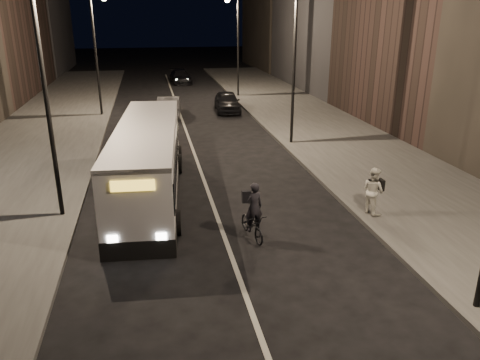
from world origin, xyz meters
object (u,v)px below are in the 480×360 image
cyclist_on_bicycle (253,220)px  car_near (227,102)px  streetlight_left_far (98,39)px  streetlight_right_mid (290,48)px  car_far (181,77)px  streetlight_right_far (235,34)px  car_mid (169,106)px  pedestrian_woman (373,191)px  streetlight_left_near (51,70)px  city_bus (148,158)px

cyclist_on_bicycle → car_near: size_ratio=0.46×
streetlight_left_far → streetlight_right_mid: bearing=-43.2°
cyclist_on_bicycle → car_far: cyclist_on_bicycle is taller
streetlight_right_far → car_near: bearing=-106.0°
streetlight_left_far → car_mid: 6.55m
car_mid → car_near: bearing=-163.0°
pedestrian_woman → car_near: size_ratio=0.40×
streetlight_left_near → city_bus: (2.94, 1.70, -3.77)m
car_mid → cyclist_on_bicycle: bearing=99.8°
streetlight_left_near → car_mid: (4.53, 17.02, -4.63)m
pedestrian_woman → car_mid: size_ratio=0.39×
streetlight_right_mid → cyclist_on_bicycle: 12.69m
streetlight_right_far → car_near: streetlight_right_far is taller
streetlight_right_far → city_bus: 23.90m
city_bus → car_far: city_bus is taller
car_mid → streetlight_left_far: bearing=-7.3°
streetlight_left_far → city_bus: 16.99m
streetlight_right_far → cyclist_on_bicycle: size_ratio=3.99×
pedestrian_woman → cyclist_on_bicycle: bearing=84.0°
pedestrian_woman → car_far: size_ratio=0.38×
pedestrian_woman → streetlight_left_near: bearing=62.8°
cyclist_on_bicycle → car_far: bearing=79.2°
city_bus → cyclist_on_bicycle: 5.77m
streetlight_right_mid → streetlight_right_far: same height
streetlight_right_mid → pedestrian_woman: 10.98m
car_mid → streetlight_right_far: bearing=-126.4°
streetlight_right_mid → car_near: 11.12m
cyclist_on_bicycle → streetlight_left_far: bearing=96.3°
streetlight_left_far → car_mid: size_ratio=1.82×
streetlight_right_far → pedestrian_woman: (0.27, -26.09, -4.32)m
streetlight_right_mid → car_near: streetlight_right_mid is taller
car_near → city_bus: bearing=-106.5°
car_mid → streetlight_right_mid: bearing=129.1°
streetlight_left_near → cyclist_on_bicycle: 8.34m
streetlight_right_mid → cyclist_on_bicycle: bearing=-112.0°
streetlight_right_mid → city_bus: 10.66m
city_bus → car_far: bearing=88.1°
car_near → streetlight_right_far: bearing=77.7°
streetlight_left_near → car_far: size_ratio=1.74×
car_mid → pedestrian_woman: bearing=113.4°
streetlight_left_near → car_mid: streetlight_left_near is taller
car_near → car_far: car_near is taller
pedestrian_woman → car_mid: bearing=2.2°
city_bus → pedestrian_woman: size_ratio=6.28×
streetlight_right_far → streetlight_left_far: same height
cyclist_on_bicycle → car_near: cyclist_on_bicycle is taller
streetlight_left_far → car_mid: streetlight_left_far is taller
cyclist_on_bicycle → car_mid: bearing=84.6°
streetlight_right_mid → car_near: (-1.73, 9.97, -4.61)m
streetlight_right_far → streetlight_right_mid: bearing=-90.0°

